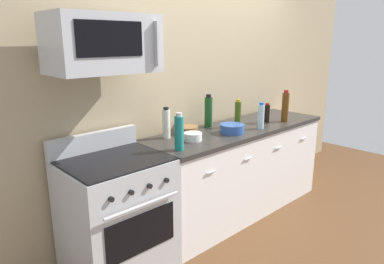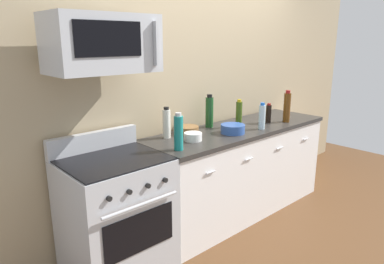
% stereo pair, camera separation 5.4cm
% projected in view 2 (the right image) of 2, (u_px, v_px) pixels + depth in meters
% --- Properties ---
extents(ground_plane, '(6.28, 6.28, 0.00)m').
position_uv_depth(ground_plane, '(237.00, 210.00, 3.78)').
color(ground_plane, brown).
extents(back_wall, '(5.23, 0.10, 2.70)m').
position_uv_depth(back_wall, '(212.00, 81.00, 3.73)').
color(back_wall, tan).
rests_on(back_wall, ground_plane).
extents(counter_unit, '(2.14, 0.66, 0.92)m').
position_uv_depth(counter_unit, '(238.00, 170.00, 3.66)').
color(counter_unit, white).
rests_on(counter_unit, ground_plane).
extents(range_oven, '(0.76, 0.69, 1.07)m').
position_uv_depth(range_oven, '(116.00, 214.00, 2.72)').
color(range_oven, '#B7BABF').
rests_on(range_oven, ground_plane).
extents(microwave, '(0.74, 0.44, 0.40)m').
position_uv_depth(microwave, '(103.00, 44.00, 2.43)').
color(microwave, '#B7BABF').
extents(bottle_vinegar_white, '(0.07, 0.07, 0.28)m').
position_uv_depth(bottle_vinegar_white, '(167.00, 123.00, 3.13)').
color(bottle_vinegar_white, silver).
rests_on(bottle_vinegar_white, countertop_slab).
extents(bottle_soy_sauce_dark, '(0.06, 0.06, 0.20)m').
position_uv_depth(bottle_soy_sauce_dark, '(269.00, 113.00, 3.73)').
color(bottle_soy_sauce_dark, black).
rests_on(bottle_soy_sauce_dark, countertop_slab).
extents(bottle_water_clear, '(0.06, 0.06, 0.26)m').
position_uv_depth(bottle_water_clear, '(262.00, 117.00, 3.44)').
color(bottle_water_clear, silver).
rests_on(bottle_water_clear, countertop_slab).
extents(bottle_wine_green, '(0.08, 0.08, 0.33)m').
position_uv_depth(bottle_wine_green, '(209.00, 112.00, 3.52)').
color(bottle_wine_green, '#19471E').
rests_on(bottle_wine_green, countertop_slab).
extents(bottle_wine_amber, '(0.07, 0.07, 0.34)m').
position_uv_depth(bottle_wine_amber, '(287.00, 107.00, 3.74)').
color(bottle_wine_amber, '#59330F').
rests_on(bottle_wine_amber, countertop_slab).
extents(bottle_olive_oil, '(0.06, 0.06, 0.28)m').
position_uv_depth(bottle_olive_oil, '(239.00, 114.00, 3.54)').
color(bottle_olive_oil, '#385114').
rests_on(bottle_olive_oil, countertop_slab).
extents(bottle_sparkling_teal, '(0.07, 0.07, 0.30)m').
position_uv_depth(bottle_sparkling_teal, '(178.00, 132.00, 2.78)').
color(bottle_sparkling_teal, '#197F7A').
rests_on(bottle_sparkling_teal, countertop_slab).
extents(bowl_white_ceramic, '(0.16, 0.16, 0.07)m').
position_uv_depth(bowl_white_ceramic, '(193.00, 136.00, 3.07)').
color(bowl_white_ceramic, white).
rests_on(bowl_white_ceramic, countertop_slab).
extents(bowl_wooden_salad, '(0.21, 0.21, 0.07)m').
position_uv_depth(bowl_wooden_salad, '(188.00, 130.00, 3.29)').
color(bowl_wooden_salad, brown).
rests_on(bowl_wooden_salad, countertop_slab).
extents(bowl_blue_mixing, '(0.23, 0.23, 0.08)m').
position_uv_depth(bowl_blue_mixing, '(233.00, 129.00, 3.31)').
color(bowl_blue_mixing, '#2D519E').
rests_on(bowl_blue_mixing, countertop_slab).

